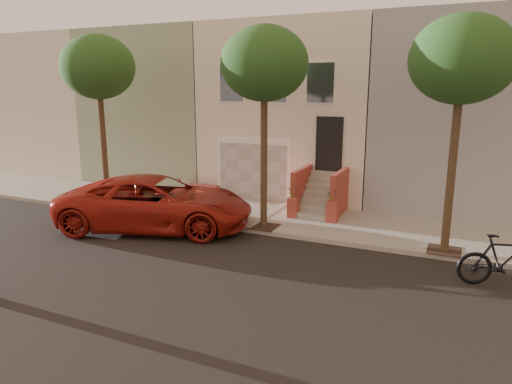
% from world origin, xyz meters
% --- Properties ---
extents(ground, '(90.00, 90.00, 0.00)m').
position_xyz_m(ground, '(0.00, 0.00, 0.00)').
color(ground, black).
rests_on(ground, ground).
extents(sidewalk, '(40.00, 3.70, 0.15)m').
position_xyz_m(sidewalk, '(0.00, 5.35, 0.07)').
color(sidewalk, '#99968B').
rests_on(sidewalk, ground).
extents(house_row, '(33.10, 11.70, 7.00)m').
position_xyz_m(house_row, '(0.00, 11.19, 3.64)').
color(house_row, beige).
rests_on(house_row, sidewalk).
extents(tree_left, '(2.70, 2.57, 6.30)m').
position_xyz_m(tree_left, '(-5.50, 3.90, 5.26)').
color(tree_left, '#2D2116').
rests_on(tree_left, sidewalk).
extents(tree_mid, '(2.70, 2.57, 6.30)m').
position_xyz_m(tree_mid, '(1.00, 3.90, 5.26)').
color(tree_mid, '#2D2116').
rests_on(tree_mid, sidewalk).
extents(tree_right, '(2.70, 2.57, 6.30)m').
position_xyz_m(tree_right, '(6.50, 3.90, 5.26)').
color(tree_right, '#2D2116').
rests_on(tree_right, sidewalk).
extents(pickup_truck, '(6.87, 4.70, 1.75)m').
position_xyz_m(pickup_truck, '(-2.34, 2.70, 0.87)').
color(pickup_truck, maroon).
rests_on(pickup_truck, ground).
extents(motorcycle, '(2.19, 1.17, 1.27)m').
position_xyz_m(motorcycle, '(7.85, 2.30, 0.63)').
color(motorcycle, black).
rests_on(motorcycle, ground).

